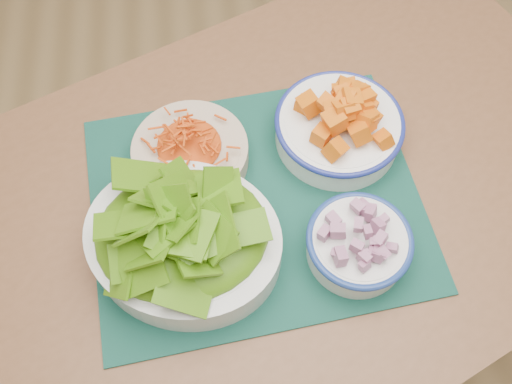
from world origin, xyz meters
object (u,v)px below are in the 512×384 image
Objects in this scene: table at (291,215)px; carrot_bowl at (190,150)px; onion_bowl at (359,242)px; placemat at (256,202)px; squash_bowl at (340,121)px; lettuce_bowl at (182,234)px.

table is 7.02× the size of carrot_bowl.
placemat is at bearing 143.45° from onion_bowl.
table is at bearing 14.88° from placemat.
squash_bowl reaches higher than carrot_bowl.
table is at bearing 51.18° from lettuce_bowl.
lettuce_bowl reaches higher than placemat.
carrot_bowl is 0.53× the size of lettuce_bowl.
placemat is 2.71× the size of carrot_bowl.
onion_bowl is at bearing 15.72° from lettuce_bowl.
placemat is 0.15m from lettuce_bowl.
carrot_bowl is 0.24m from squash_bowl.
squash_bowl is (0.15, 0.10, 0.05)m from placemat.
lettuce_bowl is at bearing -95.90° from carrot_bowl.
carrot_bowl is at bearing 141.22° from onion_bowl.
squash_bowl is (0.08, 0.08, 0.16)m from table.
placemat reaches higher than table.
table is 0.22m from carrot_bowl.
lettuce_bowl is (-0.02, -0.16, 0.03)m from carrot_bowl.
lettuce_bowl is at bearing 173.27° from onion_bowl.
onion_bowl is at bearing -38.78° from carrot_bowl.
carrot_bowl is at bearing -175.80° from squash_bowl.
onion_bowl is at bearing -42.31° from placemat.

